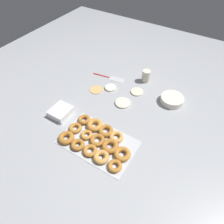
# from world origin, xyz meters

# --- Properties ---
(ground_plane) EXTENTS (3.00, 3.00, 0.00)m
(ground_plane) POSITION_xyz_m (0.00, 0.00, 0.00)
(ground_plane) COLOR #9EA0A5
(pancake_0) EXTENTS (0.12, 0.12, 0.02)m
(pancake_0) POSITION_xyz_m (0.05, 0.03, 0.01)
(pancake_0) COLOR beige
(pancake_0) RESTS_ON ground_plane
(pancake_1) EXTENTS (0.10, 0.10, 0.01)m
(pancake_1) POSITION_xyz_m (0.09, 0.20, 0.01)
(pancake_1) COLOR beige
(pancake_1) RESTS_ON ground_plane
(pancake_2) EXTENTS (0.11, 0.11, 0.01)m
(pancake_2) POSITION_xyz_m (-0.22, 0.05, 0.00)
(pancake_2) COLOR tan
(pancake_2) RESTS_ON ground_plane
(pancake_3) EXTENTS (0.09, 0.09, 0.01)m
(pancake_3) POSITION_xyz_m (-0.13, 0.13, 0.01)
(pancake_3) COLOR silver
(pancake_3) RESTS_ON ground_plane
(donut_tray) EXTENTS (0.50, 0.31, 0.04)m
(donut_tray) POSITION_xyz_m (0.08, -0.38, 0.02)
(donut_tray) COLOR silver
(donut_tray) RESTS_ON ground_plane
(batter_bowl) EXTENTS (0.18, 0.18, 0.05)m
(batter_bowl) POSITION_xyz_m (0.37, 0.25, 0.03)
(batter_bowl) COLOR silver
(batter_bowl) RESTS_ON ground_plane
(container_stack) EXTENTS (0.13, 0.15, 0.05)m
(container_stack) POSITION_xyz_m (-0.28, -0.31, 0.03)
(container_stack) COLOR white
(container_stack) RESTS_ON ground_plane
(paper_cup) EXTENTS (0.07, 0.07, 0.11)m
(paper_cup) POSITION_xyz_m (0.08, 0.38, 0.05)
(paper_cup) COLOR beige
(paper_cup) RESTS_ON ground_plane
(spatula) EXTENTS (0.30, 0.08, 0.01)m
(spatula) POSITION_xyz_m (-0.18, 0.26, 0.00)
(spatula) COLOR maroon
(spatula) RESTS_ON ground_plane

